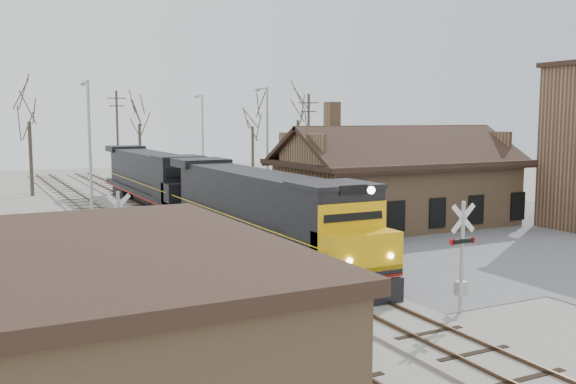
# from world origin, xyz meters

# --- Properties ---
(ground) EXTENTS (140.00, 140.00, 0.00)m
(ground) POSITION_xyz_m (0.00, 0.00, 0.00)
(ground) COLOR #9E998F
(ground) RESTS_ON ground
(road) EXTENTS (60.00, 9.00, 0.03)m
(road) POSITION_xyz_m (0.00, 0.00, 0.01)
(road) COLOR slate
(road) RESTS_ON ground
(parking_lot) EXTENTS (22.00, 26.00, 0.03)m
(parking_lot) POSITION_xyz_m (18.00, 4.00, 0.02)
(parking_lot) COLOR slate
(parking_lot) RESTS_ON ground
(track_main) EXTENTS (3.40, 90.00, 0.24)m
(track_main) POSITION_xyz_m (0.00, 15.00, 0.07)
(track_main) COLOR #9E998F
(track_main) RESTS_ON ground
(track_siding) EXTENTS (3.40, 90.00, 0.24)m
(track_siding) POSITION_xyz_m (-4.50, 15.00, 0.07)
(track_siding) COLOR #9E998F
(track_siding) RESTS_ON ground
(depot) EXTENTS (15.20, 9.31, 7.90)m
(depot) POSITION_xyz_m (11.99, 12.00, 2.41)
(depot) COLOR #9F7752
(depot) RESTS_ON ground
(locomotive_lead) EXTENTS (2.98, 19.93, 4.42)m
(locomotive_lead) POSITION_xyz_m (0.00, 6.60, 2.32)
(locomotive_lead) COLOR black
(locomotive_lead) RESTS_ON ground
(locomotive_trailing) EXTENTS (2.98, 19.93, 4.19)m
(locomotive_trailing) POSITION_xyz_m (0.00, 26.81, 2.32)
(locomotive_trailing) COLOR black
(locomotive_trailing) RESTS_ON ground
(crossbuck_near) EXTENTS (1.14, 0.30, 4.01)m
(crossbuck_near) POSITION_xyz_m (2.57, -4.56, 1.88)
(crossbuck_near) COLOR #A5A8AD
(crossbuck_near) RESTS_ON ground
(crossbuck_far) EXTENTS (1.05, 0.54, 3.93)m
(crossbuck_far) POSITION_xyz_m (-7.37, 4.63, 1.85)
(crossbuck_far) COLOR #A5A8AD
(crossbuck_far) RESTS_ON ground
(streetlight_a) EXTENTS (0.25, 2.04, 9.13)m
(streetlight_a) POSITION_xyz_m (-6.12, 18.09, 5.10)
(streetlight_a) COLOR #A5A8AD
(streetlight_a) RESTS_ON ground
(streetlight_b) EXTENTS (0.25, 2.04, 9.05)m
(streetlight_b) POSITION_xyz_m (6.20, 19.45, 5.06)
(streetlight_b) COLOR #A5A8AD
(streetlight_b) RESTS_ON ground
(streetlight_c) EXTENTS (0.25, 2.04, 9.01)m
(streetlight_c) POSITION_xyz_m (6.75, 34.57, 5.04)
(streetlight_c) COLOR #A5A8AD
(streetlight_c) RESTS_ON ground
(utility_pole_b) EXTENTS (2.00, 0.24, 9.77)m
(utility_pole_b) POSITION_xyz_m (1.84, 47.51, 5.11)
(utility_pole_b) COLOR #382D23
(utility_pole_b) RESTS_ON ground
(utility_pole_c) EXTENTS (2.00, 0.24, 9.07)m
(utility_pole_c) POSITION_xyz_m (15.49, 30.23, 4.75)
(utility_pole_c) COLOR #382D23
(utility_pole_c) RESTS_ON ground
(tree_b) EXTENTS (4.38, 4.38, 10.73)m
(tree_b) POSITION_xyz_m (-7.56, 39.25, 7.64)
(tree_b) COLOR #382D23
(tree_b) RESTS_ON ground
(tree_c) EXTENTS (4.19, 4.19, 10.26)m
(tree_c) POSITION_xyz_m (3.97, 46.57, 7.31)
(tree_c) COLOR #382D23
(tree_c) RESTS_ON ground
(tree_d) EXTENTS (4.02, 4.02, 9.85)m
(tree_d) POSITION_xyz_m (14.13, 39.88, 7.01)
(tree_d) COLOR #382D23
(tree_d) RESTS_ON ground
(tree_e) EXTENTS (4.44, 4.44, 10.89)m
(tree_e) POSITION_xyz_m (19.71, 40.35, 7.75)
(tree_e) COLOR #382D23
(tree_e) RESTS_ON ground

